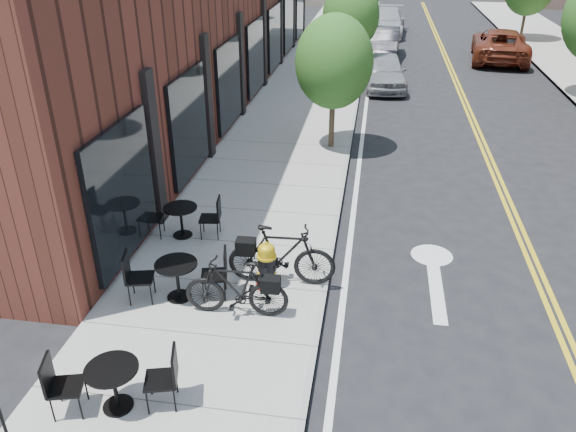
{
  "coord_description": "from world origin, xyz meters",
  "views": [
    {
      "loc": [
        0.61,
        -6.9,
        6.09
      ],
      "look_at": [
        -0.9,
        2.67,
        1.0
      ],
      "focal_mm": 35.0,
      "sensor_mm": 36.0,
      "label": 1
    }
  ],
  "objects_px": {
    "bistro_set_c": "(181,217)",
    "parked_car_a": "(385,71)",
    "bicycle_right": "(282,255)",
    "bicycle_left": "(236,288)",
    "bistro_set_a": "(114,382)",
    "bistro_set_b": "(177,275)",
    "parked_car_far": "(500,45)",
    "parked_car_c": "(386,22)",
    "parked_car_b": "(383,43)",
    "fire_hydrant": "(267,266)"
  },
  "relations": [
    {
      "from": "bicycle_left",
      "to": "bistro_set_b",
      "type": "xyz_separation_m",
      "value": [
        -1.14,
        0.3,
        -0.06
      ]
    },
    {
      "from": "parked_car_a",
      "to": "parked_car_b",
      "type": "bearing_deg",
      "value": 87.09
    },
    {
      "from": "bistro_set_a",
      "to": "parked_car_b",
      "type": "distance_m",
      "value": 24.2
    },
    {
      "from": "bicycle_left",
      "to": "bistro_set_c",
      "type": "relative_size",
      "value": 1.06
    },
    {
      "from": "bistro_set_a",
      "to": "parked_car_a",
      "type": "bearing_deg",
      "value": 63.9
    },
    {
      "from": "bicycle_left",
      "to": "bistro_set_a",
      "type": "height_order",
      "value": "bicycle_left"
    },
    {
      "from": "fire_hydrant",
      "to": "parked_car_c",
      "type": "height_order",
      "value": "parked_car_c"
    },
    {
      "from": "bicycle_right",
      "to": "parked_car_c",
      "type": "xyz_separation_m",
      "value": [
        1.8,
        27.01,
        0.05
      ]
    },
    {
      "from": "bistro_set_a",
      "to": "parked_car_c",
      "type": "xyz_separation_m",
      "value": [
        3.54,
        30.35,
        0.19
      ]
    },
    {
      "from": "bistro_set_b",
      "to": "parked_car_far",
      "type": "relative_size",
      "value": 0.32
    },
    {
      "from": "parked_car_c",
      "to": "parked_car_far",
      "type": "height_order",
      "value": "parked_car_far"
    },
    {
      "from": "fire_hydrant",
      "to": "bicycle_left",
      "type": "distance_m",
      "value": 0.95
    },
    {
      "from": "parked_car_a",
      "to": "bistro_set_c",
      "type": "bearing_deg",
      "value": -111.57
    },
    {
      "from": "bistro_set_b",
      "to": "bistro_set_c",
      "type": "height_order",
      "value": "bistro_set_b"
    },
    {
      "from": "bistro_set_a",
      "to": "parked_car_far",
      "type": "bearing_deg",
      "value": 54.39
    },
    {
      "from": "bicycle_left",
      "to": "bistro_set_b",
      "type": "relative_size",
      "value": 1.0
    },
    {
      "from": "fire_hydrant",
      "to": "bistro_set_c",
      "type": "xyz_separation_m",
      "value": [
        -2.15,
        1.59,
        0.0
      ]
    },
    {
      "from": "bistro_set_c",
      "to": "parked_car_b",
      "type": "xyz_separation_m",
      "value": [
        4.06,
        19.21,
        0.15
      ]
    },
    {
      "from": "bicycle_left",
      "to": "parked_car_c",
      "type": "height_order",
      "value": "parked_car_c"
    },
    {
      "from": "bicycle_left",
      "to": "bistro_set_c",
      "type": "distance_m",
      "value": 3.05
    },
    {
      "from": "parked_car_a",
      "to": "parked_car_b",
      "type": "height_order",
      "value": "parked_car_b"
    },
    {
      "from": "bicycle_left",
      "to": "bistro_set_c",
      "type": "height_order",
      "value": "bicycle_left"
    },
    {
      "from": "parked_car_c",
      "to": "parked_car_far",
      "type": "relative_size",
      "value": 0.95
    },
    {
      "from": "bicycle_left",
      "to": "bicycle_right",
      "type": "distance_m",
      "value": 1.21
    },
    {
      "from": "bicycle_left",
      "to": "parked_car_c",
      "type": "relative_size",
      "value": 0.34
    },
    {
      "from": "bistro_set_b",
      "to": "parked_car_b",
      "type": "relative_size",
      "value": 0.41
    },
    {
      "from": "bicycle_left",
      "to": "bicycle_right",
      "type": "xyz_separation_m",
      "value": [
        0.59,
        1.05,
        0.06
      ]
    },
    {
      "from": "parked_car_b",
      "to": "parked_car_a",
      "type": "bearing_deg",
      "value": -85.71
    },
    {
      "from": "bistro_set_c",
      "to": "bistro_set_b",
      "type": "bearing_deg",
      "value": -80.86
    },
    {
      "from": "bistro_set_c",
      "to": "parked_car_b",
      "type": "relative_size",
      "value": 0.38
    },
    {
      "from": "bicycle_right",
      "to": "bistro_set_c",
      "type": "xyz_separation_m",
      "value": [
        -2.39,
        1.41,
        -0.15
      ]
    },
    {
      "from": "bistro_set_a",
      "to": "parked_car_far",
      "type": "distance_m",
      "value": 25.78
    },
    {
      "from": "bistro_set_c",
      "to": "parked_car_a",
      "type": "distance_m",
      "value": 13.97
    },
    {
      "from": "parked_car_b",
      "to": "parked_car_far",
      "type": "relative_size",
      "value": 0.79
    },
    {
      "from": "bistro_set_b",
      "to": "parked_car_far",
      "type": "xyz_separation_m",
      "value": [
        9.05,
        21.55,
        0.17
      ]
    },
    {
      "from": "bicycle_right",
      "to": "bistro_set_b",
      "type": "xyz_separation_m",
      "value": [
        -1.74,
        -0.75,
        -0.12
      ]
    },
    {
      "from": "bicycle_right",
      "to": "parked_car_b",
      "type": "xyz_separation_m",
      "value": [
        1.66,
        20.62,
        0.01
      ]
    },
    {
      "from": "bicycle_left",
      "to": "parked_car_far",
      "type": "xyz_separation_m",
      "value": [
        7.91,
        21.84,
        0.11
      ]
    },
    {
      "from": "parked_car_c",
      "to": "parked_car_b",
      "type": "bearing_deg",
      "value": -87.97
    },
    {
      "from": "parked_car_b",
      "to": "parked_car_c",
      "type": "bearing_deg",
      "value": 91.84
    },
    {
      "from": "bicycle_right",
      "to": "bistro_set_a",
      "type": "bearing_deg",
      "value": 149.69
    },
    {
      "from": "parked_car_far",
      "to": "bicycle_left",
      "type": "bearing_deg",
      "value": 76.9
    },
    {
      "from": "bistro_set_c",
      "to": "parked_car_a",
      "type": "height_order",
      "value": "parked_car_a"
    },
    {
      "from": "bistro_set_a",
      "to": "parked_car_a",
      "type": "relative_size",
      "value": 0.43
    },
    {
      "from": "bicycle_right",
      "to": "bicycle_left",
      "type": "bearing_deg",
      "value": 147.67
    },
    {
      "from": "bistro_set_a",
      "to": "parked_car_b",
      "type": "height_order",
      "value": "parked_car_b"
    },
    {
      "from": "parked_car_c",
      "to": "bicycle_left",
      "type": "bearing_deg",
      "value": -91.64
    },
    {
      "from": "bistro_set_c",
      "to": "bistro_set_a",
      "type": "bearing_deg",
      "value": -89.97
    },
    {
      "from": "parked_car_b",
      "to": "parked_car_c",
      "type": "xyz_separation_m",
      "value": [
        0.14,
        6.38,
        0.04
      ]
    },
    {
      "from": "bistro_set_b",
      "to": "parked_car_c",
      "type": "xyz_separation_m",
      "value": [
        3.54,
        27.76,
        0.17
      ]
    }
  ]
}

